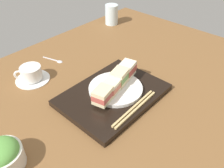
{
  "coord_description": "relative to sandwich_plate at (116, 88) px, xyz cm",
  "views": [
    {
      "loc": [
        -51.2,
        -48.15,
        55.28
      ],
      "look_at": [
        -3.0,
        -4.28,
        5.0
      ],
      "focal_mm": 37.66,
      "sensor_mm": 36.0,
      "label": 1
    }
  ],
  "objects": [
    {
      "name": "salad_bowl",
      "position": [
        -41.49,
        2.47,
        1.12
      ],
      "size": [
        11.01,
        11.01,
        8.06
      ],
      "color": "silver",
      "rests_on": "ground_plane"
    },
    {
      "name": "coffee_cup",
      "position": [
        -15.36,
        30.19,
        -0.11
      ],
      "size": [
        13.25,
        13.25,
        5.95
      ],
      "color": "white",
      "rests_on": "ground_plane"
    },
    {
      "name": "chopsticks_pair",
      "position": [
        -3.31,
        -11.31,
        -0.27
      ],
      "size": [
        21.75,
        2.77,
        0.7
      ],
      "color": "tan",
      "rests_on": "serving_tray"
    },
    {
      "name": "ground_plane",
      "position": [
        1.88,
        5.01,
        -4.25
      ],
      "size": [
        140.0,
        100.0,
        3.0
      ],
      "primitive_type": "cube",
      "color": "brown"
    },
    {
      "name": "sandwich_inner_far",
      "position": [
        2.81,
        0.59,
        3.34
      ],
      "size": [
        7.64,
        6.4,
        5.44
      ],
      "color": "beige",
      "rests_on": "sandwich_plate"
    },
    {
      "name": "serving_tray",
      "position": [
        -1.74,
        -0.31,
        -1.69
      ],
      "size": [
        36.29,
        26.47,
        2.13
      ],
      "primitive_type": "cube",
      "color": "black",
      "rests_on": "ground_plane"
    },
    {
      "name": "sandwich_farmost",
      "position": [
        8.43,
        1.78,
        3.26
      ],
      "size": [
        7.53,
        6.56,
        5.29
      ],
      "color": "#EFE5C1",
      "rests_on": "sandwich_plate"
    },
    {
      "name": "teaspoon",
      "position": [
        -0.44,
        34.36,
        -2.4
      ],
      "size": [
        4.21,
        10.38,
        0.8
      ],
      "color": "silver",
      "rests_on": "ground_plane"
    },
    {
      "name": "sandwich_nearmost",
      "position": [
        -8.43,
        -1.78,
        3.09
      ],
      "size": [
        7.44,
        6.32,
        4.95
      ],
      "color": "beige",
      "rests_on": "sandwich_plate"
    },
    {
      "name": "sandwich_plate",
      "position": [
        0.0,
        0.0,
        0.0
      ],
      "size": [
        19.31,
        19.31,
        1.24
      ],
      "primitive_type": "cylinder",
      "color": "silver",
      "rests_on": "serving_tray"
    },
    {
      "name": "sandwich_inner_near",
      "position": [
        -2.81,
        -0.59,
        2.87
      ],
      "size": [
        7.43,
        6.41,
        4.5
      ],
      "color": "beige",
      "rests_on": "sandwich_plate"
    },
    {
      "name": "drinking_glass",
      "position": [
        45.88,
        43.88,
        2.7
      ],
      "size": [
        7.21,
        7.21,
        10.9
      ],
      "primitive_type": "cylinder",
      "color": "silver",
      "rests_on": "ground_plane"
    }
  ]
}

